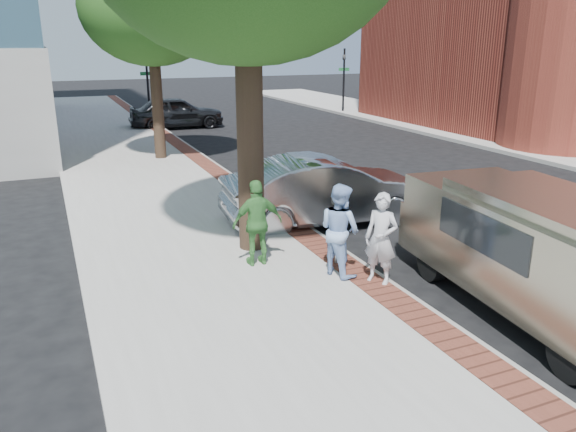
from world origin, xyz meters
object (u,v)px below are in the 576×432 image
parking_meter (338,210)px  van (535,246)px  person_officer (340,230)px  person_green (258,223)px  bg_car (176,112)px  person_gray (381,239)px  sedan_silver (326,191)px

parking_meter → van: 3.41m
person_officer → person_green: bearing=33.6°
parking_meter → bg_car: (1.30, 19.56, -0.41)m
person_gray → van: bearing=15.1°
van → person_officer: bearing=142.1°
parking_meter → person_officer: person_officer is taller
person_gray → parking_meter: bearing=160.3°
van → bg_car: bearing=97.8°
person_gray → person_officer: person_officer is taller
van → person_gray: bearing=145.0°
person_green → van: van is taller
person_green → van: 4.78m
person_officer → bg_car: person_officer is taller
person_officer → sedan_silver: bearing=-39.1°
person_officer → sedan_silver: size_ratio=0.34×
parking_meter → person_green: person_green is taller
sedan_silver → person_officer: bearing=161.7°
person_gray → person_green: (-1.66, 1.63, 0.01)m
person_green → bg_car: (2.69, 18.99, -0.18)m
person_green → bg_car: size_ratio=0.35×
parking_meter → person_green: 1.51m
sedan_silver → bg_car: bearing=4.3°
person_green → sedan_silver: size_ratio=0.33×
parking_meter → person_gray: size_ratio=0.91×
parking_meter → person_officer: 0.53m
parking_meter → person_green: bearing=157.8°
parking_meter → person_gray: person_gray is taller
person_gray → bg_car: bearing=143.0°
bg_car → person_gray: bearing=179.9°
parking_meter → van: bearing=-51.3°
sedan_silver → bg_car: 16.86m
person_green → parking_meter: bearing=159.6°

